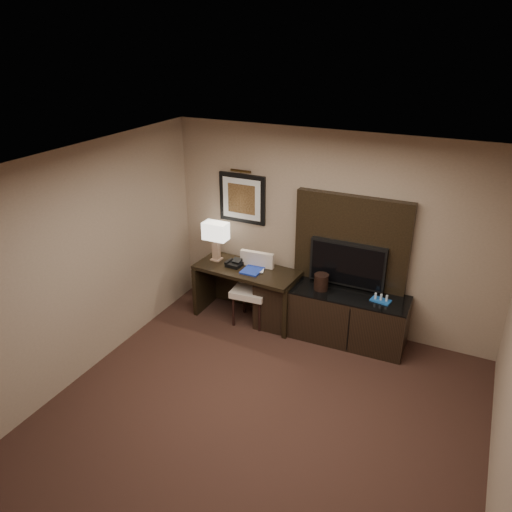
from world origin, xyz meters
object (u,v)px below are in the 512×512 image
Objects in this scene: ice_bucket at (321,282)px; desk at (247,293)px; credenza at (330,313)px; table_lamp at (216,243)px; minibar_tray at (381,298)px; desk_chair at (251,290)px; tv at (347,264)px; desk_phone at (234,263)px.

desk is at bearing -178.53° from ice_bucket.
credenza is 1.87m from table_lamp.
credenza is at bearing 179.65° from minibar_tray.
desk_chair is at bearing -31.61° from desk.
desk_chair reaches higher than desk.
tv reaches higher than minibar_tray.
table_lamp reaches higher than credenza.
desk_phone is (-1.54, -0.24, -0.19)m from tv.
credenza is at bearing -125.76° from tv.
desk_chair is 4.77× the size of ice_bucket.
table_lamp reaches higher than desk_chair.
ice_bucket is (-0.27, -0.21, -0.22)m from tv.
desk is at bearing -179.07° from credenza.
desk is at bearing -178.58° from minibar_tray.
tv is 4.72× the size of ice_bucket.
desk is at bearing 140.59° from desk_chair.
tv reaches higher than desk.
desk_phone is at bearing -171.00° from tv.
ice_bucket is (1.60, -0.05, -0.25)m from table_lamp.
desk_phone is at bearing -13.17° from table_lamp.
ice_bucket is (0.96, 0.11, 0.29)m from desk_chair.
minibar_tray reaches higher than credenza.
table_lamp is at bearing 178.38° from ice_bucket.
minibar_tray is (2.38, -0.03, -0.31)m from table_lamp.
desk is at bearing -7.96° from table_lamp.
desk_phone is at bearing -175.14° from desk.
tv is 1.88m from table_lamp.
desk_phone reaches higher than desk.
desk_phone is (0.33, -0.08, -0.22)m from table_lamp.
desk_phone is 1.27m from ice_bucket.
ice_bucket is at bearing 2.14° from desk_chair.
desk is 1.22m from credenza.
desk is at bearing -169.92° from tv.
table_lamp is at bearing 177.82° from credenza.
minibar_tray is at bearing -20.81° from tv.
tv reaches higher than ice_bucket.
credenza is 0.47m from ice_bucket.
tv reaches higher than table_lamp.
desk_chair is 4.96× the size of desk_phone.
ice_bucket reaches higher than minibar_tray.
tv reaches higher than desk_phone.
minibar_tray is (0.65, -0.00, 0.39)m from credenza.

